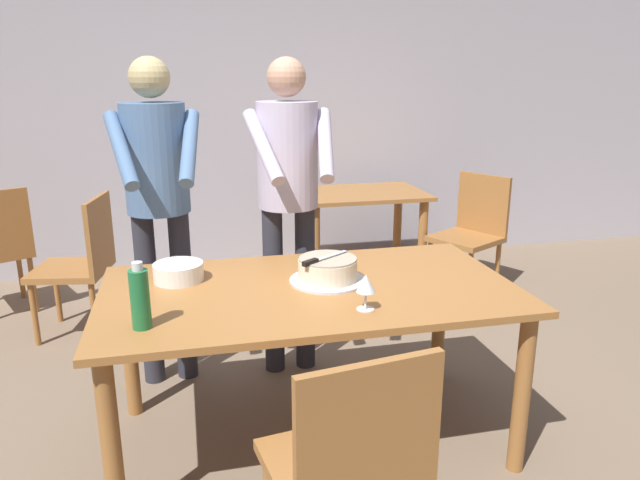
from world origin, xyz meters
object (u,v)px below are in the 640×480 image
Objects in this scene: chair_near_side at (349,466)px; cake_knife at (317,260)px; water_bottle at (140,298)px; main_dining_table at (310,308)px; person_cutting_cake at (288,184)px; wine_glass_near at (366,285)px; person_standing_beside at (158,188)px; plate_stack at (178,272)px; cake_on_platter at (328,271)px; background_table at (360,212)px; background_chair_2 at (472,229)px; background_chair_1 at (82,261)px.

cake_knife is at bearing 83.70° from chair_near_side.
water_bottle reaches higher than cake_knife.
main_dining_table is 7.49× the size of cake_knife.
person_cutting_cake is 1.67m from chair_near_side.
cake_knife reaches higher than main_dining_table.
wine_glass_near is 0.71m from chair_near_side.
person_standing_beside is 1.91× the size of chair_near_side.
wine_glass_near is 1.31m from person_standing_beside.
main_dining_table is 8.04× the size of plate_stack.
cake_knife is 0.33m from wine_glass_near.
cake_on_platter is 2.12m from background_table.
cake_on_platter is (0.09, 0.05, 0.15)m from main_dining_table.
wine_glass_near is at bearing 68.59° from chair_near_side.
wine_glass_near is 0.16× the size of background_chair_2.
water_bottle is 0.25× the size of background_table.
cake_knife is at bearing 112.68° from wine_glass_near.
person_cutting_cake reaches higher than cake_knife.
person_cutting_cake reaches higher than chair_near_side.
background_chair_2 reaches higher than wine_glass_near.
background_chair_2 is at bearing 32.98° from plate_stack.
person_standing_beside is at bearing 132.86° from cake_knife.
plate_stack is 0.13× the size of person_standing_beside.
person_cutting_cake reaches higher than background_chair_2.
wine_glass_near is 0.16× the size of background_chair_1.
person_standing_beside is at bearing 127.83° from wine_glass_near.
water_bottle is (-0.77, -0.32, 0.06)m from cake_on_platter.
cake_on_platter is at bearing -14.41° from plate_stack.
main_dining_table is 0.18m from cake_on_platter.
background_chair_2 reaches higher than background_table.
main_dining_table is 1.03× the size of person_cutting_cake.
chair_near_side is (0.62, -0.59, -0.37)m from water_bottle.
plate_stack is 1.43m from background_chair_1.
chair_near_side and background_chair_1 have the same top height.
chair_near_side reaches higher than main_dining_table.
background_chair_2 is at bearing 45.53° from cake_knife.
chair_near_side is (-0.22, -0.57, -0.36)m from wine_glass_near.
person_cutting_cake is at bearing -32.83° from background_chair_1.
background_table is (0.91, 2.88, 0.09)m from chair_near_side.
background_chair_1 is (-0.53, 0.74, -0.58)m from person_standing_beside.
chair_near_side is at bearing -107.44° from background_table.
main_dining_table is 0.61m from plate_stack.
water_bottle is 2.99m from background_chair_2.
person_standing_beside reaches higher than main_dining_table.
water_bottle is 0.28× the size of background_chair_2.
plate_stack is (-0.55, 0.21, 0.14)m from main_dining_table.
main_dining_table is at bearing -21.26° from plate_stack.
person_cutting_cake is (-0.12, 0.99, 0.22)m from wine_glass_near.
person_cutting_cake is at bearing 39.51° from plate_stack.
background_chair_1 is (-1.20, 1.46, -0.37)m from cake_knife.
chair_near_side is (-0.10, -0.87, -0.37)m from cake_knife.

